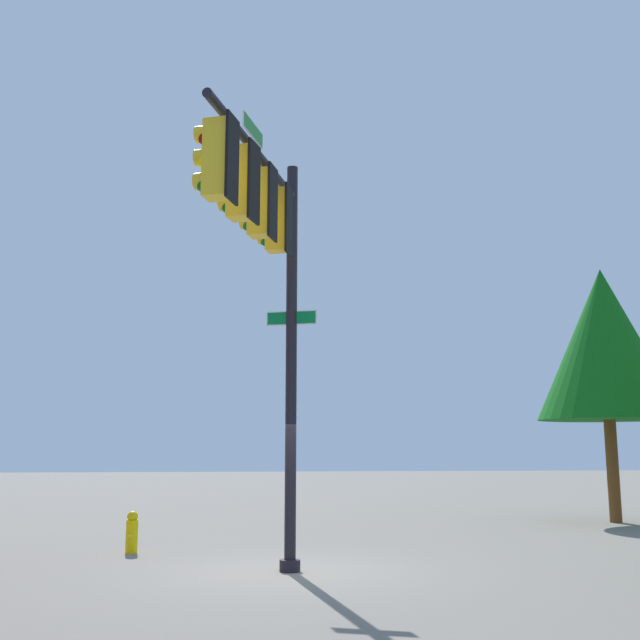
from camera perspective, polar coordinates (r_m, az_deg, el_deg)
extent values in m
plane|color=slate|center=(13.56, -2.30, -18.54)|extent=(120.00, 120.00, 0.00)
cylinder|color=black|center=(13.50, -2.20, -3.07)|extent=(0.20, 0.20, 7.28)
cylinder|color=black|center=(13.55, -2.30, -18.12)|extent=(0.36, 0.36, 0.20)
cylinder|color=black|center=(12.29, -4.81, 12.49)|extent=(4.04, 1.61, 0.14)
cylinder|color=black|center=(13.16, -3.25, 8.61)|extent=(1.86, 0.76, 1.07)
cube|color=yellow|center=(13.09, -3.24, 7.55)|extent=(0.42, 0.44, 1.10)
cube|color=black|center=(13.04, -2.38, 7.61)|extent=(0.43, 0.18, 1.22)
sphere|color=maroon|center=(13.25, -4.08, 8.90)|extent=(0.22, 0.22, 0.22)
cylinder|color=yellow|center=(13.28, -4.33, 9.08)|extent=(0.26, 0.21, 0.23)
sphere|color=#FFFC14|center=(13.14, -4.09, 7.49)|extent=(0.22, 0.22, 0.22)
cylinder|color=yellow|center=(13.17, -4.34, 7.68)|extent=(0.26, 0.21, 0.23)
sphere|color=#0B621E|center=(13.05, -4.11, 6.07)|extent=(0.22, 0.22, 0.22)
cylinder|color=yellow|center=(13.07, -4.36, 6.26)|extent=(0.26, 0.21, 0.23)
cube|color=yellow|center=(12.23, -4.52, 8.83)|extent=(0.43, 0.45, 1.10)
cube|color=black|center=(12.18, -3.61, 8.91)|extent=(0.43, 0.19, 1.22)
sphere|color=maroon|center=(12.41, -5.39, 10.24)|extent=(0.22, 0.22, 0.22)
cylinder|color=yellow|center=(12.44, -5.65, 10.43)|extent=(0.27, 0.21, 0.23)
sphere|color=#FFFC14|center=(12.29, -5.41, 8.75)|extent=(0.22, 0.22, 0.22)
cylinder|color=yellow|center=(12.33, -5.68, 8.94)|extent=(0.27, 0.21, 0.23)
sphere|color=#0B621E|center=(12.19, -5.44, 7.23)|extent=(0.22, 0.22, 0.22)
cylinder|color=yellow|center=(12.22, -5.70, 7.43)|extent=(0.27, 0.21, 0.23)
cube|color=yellow|center=(11.39, -5.99, 10.29)|extent=(0.44, 0.46, 1.10)
cube|color=black|center=(11.32, -5.03, 10.40)|extent=(0.42, 0.21, 1.22)
sphere|color=maroon|center=(11.58, -6.90, 11.76)|extent=(0.22, 0.22, 0.22)
cylinder|color=yellow|center=(11.62, -7.17, 11.95)|extent=(0.27, 0.22, 0.23)
sphere|color=#FFFC14|center=(11.46, -6.93, 10.18)|extent=(0.22, 0.22, 0.22)
cylinder|color=yellow|center=(11.50, -7.21, 10.38)|extent=(0.27, 0.22, 0.23)
sphere|color=#0B621E|center=(11.35, -6.97, 8.56)|extent=(0.22, 0.22, 0.22)
cylinder|color=yellow|center=(11.39, -7.25, 8.77)|extent=(0.27, 0.22, 0.23)
cube|color=yellow|center=(10.56, -7.72, 11.98)|extent=(0.43, 0.45, 1.10)
cube|color=black|center=(10.49, -6.68, 12.10)|extent=(0.43, 0.19, 1.22)
sphere|color=maroon|center=(10.76, -8.69, 13.53)|extent=(0.22, 0.22, 0.22)
cylinder|color=yellow|center=(10.80, -8.99, 13.73)|extent=(0.27, 0.21, 0.23)
sphere|color=#FFFC14|center=(10.63, -8.74, 11.85)|extent=(0.22, 0.22, 0.22)
cylinder|color=yellow|center=(10.67, -9.04, 12.06)|extent=(0.27, 0.21, 0.23)
sphere|color=#0B621E|center=(10.51, -8.79, 10.13)|extent=(0.22, 0.22, 0.22)
cylinder|color=yellow|center=(10.55, -9.09, 10.34)|extent=(0.27, 0.21, 0.23)
cube|color=white|center=(12.22, -5.11, 14.15)|extent=(0.89, 0.35, 0.26)
cube|color=#187C25|center=(12.22, -5.11, 14.15)|extent=(0.85, 0.34, 0.22)
cube|color=white|center=(13.61, -2.17, 0.15)|extent=(0.35, 0.89, 0.26)
cube|color=#087439|center=(13.61, -2.17, 0.15)|extent=(0.34, 0.85, 0.22)
cylinder|color=#E0C006|center=(16.27, -14.09, -15.65)|extent=(0.24, 0.24, 0.65)
sphere|color=#DAB409|center=(16.23, -14.03, -14.26)|extent=(0.22, 0.22, 0.22)
cylinder|color=yellow|center=(16.12, -14.15, -15.59)|extent=(0.12, 0.10, 0.10)
cylinder|color=brown|center=(23.78, 21.33, -10.59)|extent=(0.34, 0.34, 2.92)
cone|color=#0F5E16|center=(23.98, 20.77, -1.65)|extent=(4.09, 4.09, 4.55)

